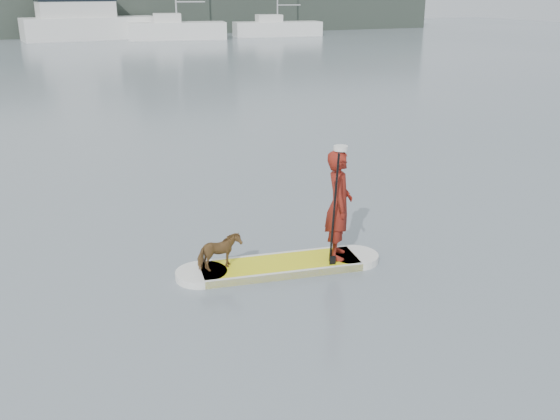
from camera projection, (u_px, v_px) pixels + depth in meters
name	position (u px, v px, depth m)	size (l,w,h in m)	color
ground	(9.00, 243.00, 10.91)	(140.00, 140.00, 0.00)	slate
paddleboard	(280.00, 266.00, 9.87)	(3.27, 1.18, 0.12)	yellow
paddler	(339.00, 205.00, 9.79)	(0.64, 0.42, 1.76)	maroon
white_cap	(341.00, 148.00, 9.48)	(0.22, 0.22, 0.07)	silver
dog	(219.00, 252.00, 9.52)	(0.31, 0.67, 0.57)	brown
paddle	(334.00, 224.00, 9.56)	(0.10, 0.30, 2.00)	black
sailboat_e	(176.00, 29.00, 54.33)	(8.71, 4.32, 12.09)	silver
sailboat_f	(277.00, 27.00, 58.21)	(8.39, 3.60, 12.17)	silver
motor_yacht_a	(84.00, 17.00, 53.86)	(11.68, 4.53, 6.85)	silver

